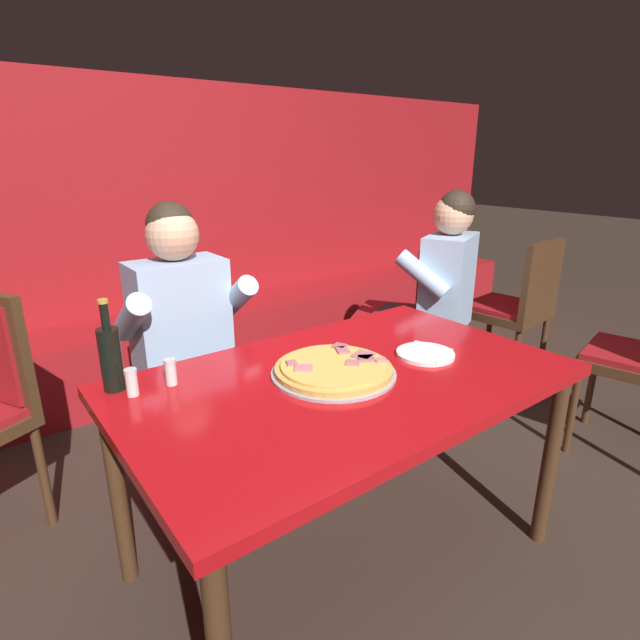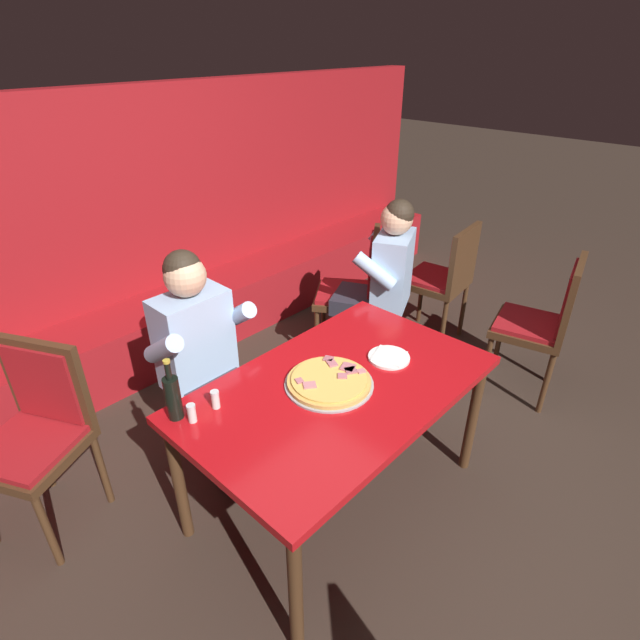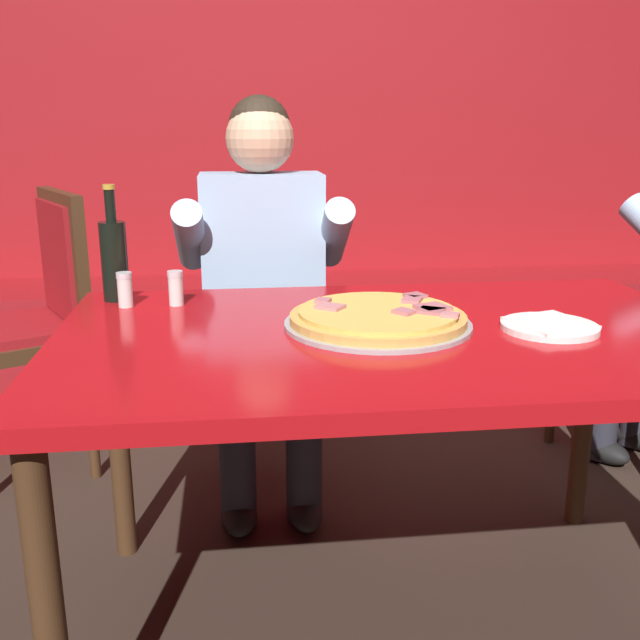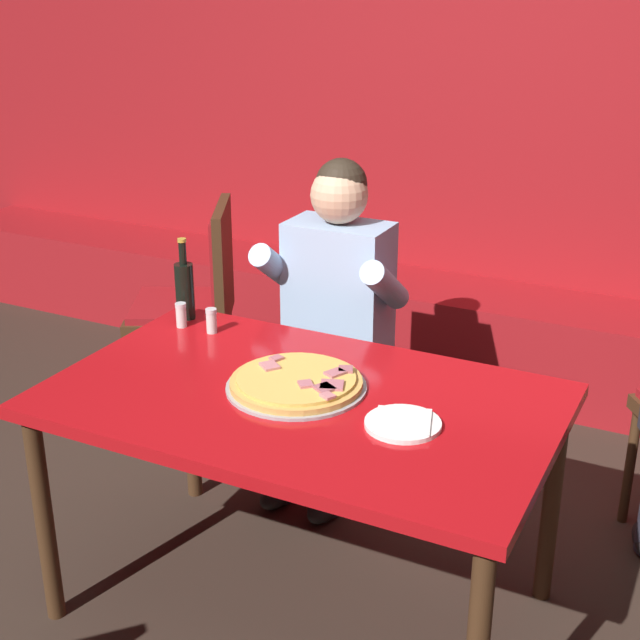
# 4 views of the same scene
# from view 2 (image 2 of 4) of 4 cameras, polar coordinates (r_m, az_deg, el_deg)

# --- Properties ---
(ground_plane) EXTENTS (24.00, 24.00, 0.00)m
(ground_plane) POSITION_cam_2_polar(r_m,az_deg,el_deg) (2.87, 1.84, -19.47)
(ground_plane) COLOR #33261E
(booth_wall_panel) EXTENTS (6.80, 0.16, 1.90)m
(booth_wall_panel) POSITION_cam_2_polar(r_m,az_deg,el_deg) (3.88, -23.10, 9.04)
(booth_wall_panel) COLOR maroon
(booth_wall_panel) RESTS_ON ground_plane
(booth_bench) EXTENTS (6.46, 0.48, 0.46)m
(booth_bench) POSITION_cam_2_polar(r_m,az_deg,el_deg) (3.91, -18.98, -1.83)
(booth_bench) COLOR maroon
(booth_bench) RESTS_ON ground_plane
(main_dining_table) EXTENTS (1.47, 0.90, 0.75)m
(main_dining_table) POSITION_cam_2_polar(r_m,az_deg,el_deg) (2.39, 2.10, -8.79)
(main_dining_table) COLOR #422816
(main_dining_table) RESTS_ON ground_plane
(pizza) EXTENTS (0.42, 0.42, 0.05)m
(pizza) POSITION_cam_2_polar(r_m,az_deg,el_deg) (2.34, 1.06, -7.02)
(pizza) COLOR #9E9EA3
(pizza) RESTS_ON main_dining_table
(plate_white_paper) EXTENTS (0.21, 0.21, 0.02)m
(plate_white_paper) POSITION_cam_2_polar(r_m,az_deg,el_deg) (2.54, 7.89, -4.23)
(plate_white_paper) COLOR white
(plate_white_paper) RESTS_ON main_dining_table
(beer_bottle) EXTENTS (0.07, 0.07, 0.29)m
(beer_bottle) POSITION_cam_2_polar(r_m,az_deg,el_deg) (2.19, -16.47, -8.36)
(beer_bottle) COLOR black
(beer_bottle) RESTS_ON main_dining_table
(shaker_oregano) EXTENTS (0.04, 0.04, 0.09)m
(shaker_oregano) POSITION_cam_2_polar(r_m,az_deg,el_deg) (2.19, -14.43, -10.36)
(shaker_oregano) COLOR silver
(shaker_oregano) RESTS_ON main_dining_table
(shaker_parmesan) EXTENTS (0.04, 0.04, 0.09)m
(shaker_parmesan) POSITION_cam_2_polar(r_m,az_deg,el_deg) (2.24, -11.86, -8.96)
(shaker_parmesan) COLOR silver
(shaker_parmesan) RESTS_ON main_dining_table
(diner_seated_blue_shirt) EXTENTS (0.53, 0.53, 1.27)m
(diner_seated_blue_shirt) POSITION_cam_2_polar(r_m,az_deg,el_deg) (2.68, -12.96, -4.18)
(diner_seated_blue_shirt) COLOR black
(diner_seated_blue_shirt) RESTS_ON ground_plane
(dining_chair_side_aisle) EXTENTS (0.59, 0.59, 0.97)m
(dining_chair_side_aisle) POSITION_cam_2_polar(r_m,az_deg,el_deg) (2.75, -29.63, -10.46)
(dining_chair_side_aisle) COLOR #422816
(dining_chair_side_aisle) RESTS_ON ground_plane
(dining_chair_near_left) EXTENTS (0.53, 0.53, 1.00)m
(dining_chair_near_left) POSITION_cam_2_polar(r_m,az_deg,el_deg) (3.52, 24.30, 0.15)
(dining_chair_near_left) COLOR #422816
(dining_chair_near_left) RESTS_ON ground_plane
(dining_chair_far_left) EXTENTS (0.49, 0.49, 0.97)m
(dining_chair_far_left) POSITION_cam_2_polar(r_m,az_deg,el_deg) (3.94, 14.13, 5.04)
(dining_chair_far_left) COLOR #422816
(dining_chair_far_left) RESTS_ON ground_plane
(dining_chair_far_right) EXTENTS (0.61, 0.61, 0.99)m
(dining_chair_far_right) POSITION_cam_2_polar(r_m,az_deg,el_deg) (3.66, 4.23, 3.89)
(dining_chair_far_right) COLOR #422816
(dining_chair_far_right) RESTS_ON ground_plane
(diner_standing_companion) EXTENTS (0.61, 0.63, 1.27)m
(diner_standing_companion) POSITION_cam_2_polar(r_m,az_deg,el_deg) (3.48, 6.84, 4.65)
(diner_standing_companion) COLOR black
(diner_standing_companion) RESTS_ON ground_plane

